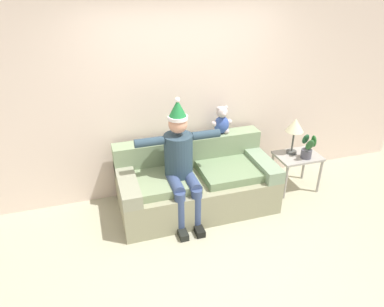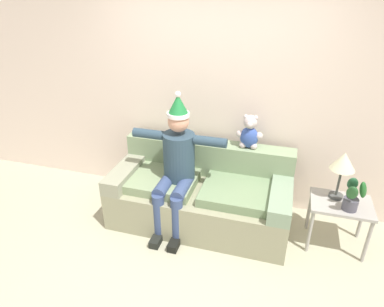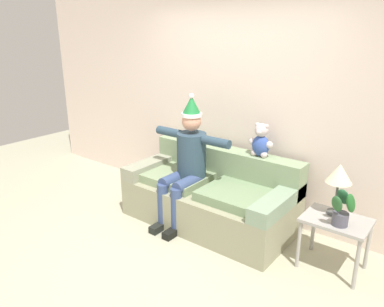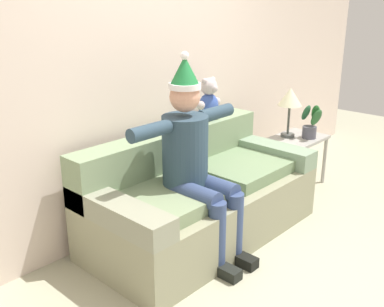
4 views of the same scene
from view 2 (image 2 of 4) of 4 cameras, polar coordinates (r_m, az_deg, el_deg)
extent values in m
plane|color=#AAA88C|center=(3.34, -3.24, -20.79)|extent=(10.00, 10.00, 0.00)
cube|color=beige|center=(3.89, 3.94, 10.27)|extent=(7.00, 0.10, 2.70)
cube|color=gray|center=(3.87, 1.40, -8.49)|extent=(1.95, 0.94, 0.45)
cube|color=gray|center=(3.94, 2.80, -0.65)|extent=(1.95, 0.24, 0.39)
cube|color=gray|center=(3.98, -10.71, -2.72)|extent=(0.22, 0.94, 0.16)
cube|color=gray|center=(3.61, 14.94, -6.56)|extent=(0.22, 0.94, 0.16)
cube|color=gray|center=(3.79, -5.20, -4.43)|extent=(0.78, 0.66, 0.10)
cube|color=gray|center=(3.60, 8.04, -6.48)|extent=(0.78, 0.66, 0.10)
cylinder|color=#2C4152|center=(3.60, -2.21, -0.48)|extent=(0.34, 0.34, 0.52)
sphere|color=tan|center=(3.44, -2.33, 5.44)|extent=(0.22, 0.22, 0.22)
cylinder|color=white|center=(3.41, -2.35, 6.64)|extent=(0.23, 0.23, 0.04)
cone|color=#1D7336|center=(3.37, -2.39, 8.40)|extent=(0.21, 0.21, 0.20)
sphere|color=white|center=(3.34, -2.42, 10.02)|extent=(0.06, 0.06, 0.06)
cylinder|color=#364770|center=(3.60, -4.66, -5.36)|extent=(0.14, 0.40, 0.14)
cylinder|color=#364770|center=(3.61, -5.64, -10.65)|extent=(0.13, 0.13, 0.55)
cube|color=black|center=(3.70, -5.94, -14.23)|extent=(0.10, 0.24, 0.08)
cylinder|color=#364770|center=(3.54, -1.62, -5.86)|extent=(0.14, 0.40, 0.14)
cylinder|color=#364770|center=(3.55, -2.58, -11.25)|extent=(0.13, 0.13, 0.55)
cube|color=black|center=(3.64, -2.92, -14.88)|extent=(0.10, 0.24, 0.08)
cylinder|color=#2C4152|center=(3.62, -7.39, 3.32)|extent=(0.34, 0.10, 0.10)
cylinder|color=#2C4152|center=(3.42, 3.14, 2.04)|extent=(0.34, 0.10, 0.10)
ellipsoid|color=#3550A0|center=(3.73, 9.68, 2.74)|extent=(0.20, 0.16, 0.24)
sphere|color=beige|center=(3.66, 9.89, 5.30)|extent=(0.15, 0.15, 0.15)
sphere|color=beige|center=(3.61, 9.75, 4.82)|extent=(0.07, 0.07, 0.07)
sphere|color=beige|center=(3.65, 9.14, 6.17)|extent=(0.05, 0.05, 0.05)
sphere|color=beige|center=(3.64, 10.78, 5.97)|extent=(0.05, 0.05, 0.05)
sphere|color=beige|center=(3.73, 8.12, 3.36)|extent=(0.08, 0.08, 0.08)
sphere|color=beige|center=(3.75, 8.61, 1.49)|extent=(0.08, 0.08, 0.08)
sphere|color=beige|center=(3.71, 11.32, 2.96)|extent=(0.08, 0.08, 0.08)
sphere|color=beige|center=(3.73, 10.42, 1.25)|extent=(0.08, 0.08, 0.08)
cube|color=#9F9B96|center=(3.68, 24.05, -7.81)|extent=(0.59, 0.44, 0.03)
cylinder|color=#9F9B96|center=(3.64, 19.37, -12.39)|extent=(0.04, 0.04, 0.49)
cylinder|color=#9F9B96|center=(3.74, 27.62, -13.15)|extent=(0.04, 0.04, 0.49)
cylinder|color=#9F9B96|center=(3.95, 19.28, -9.01)|extent=(0.04, 0.04, 0.49)
cylinder|color=#9F9B96|center=(4.03, 26.83, -9.80)|extent=(0.04, 0.04, 0.49)
cylinder|color=#464948|center=(3.73, 23.20, -6.60)|extent=(0.14, 0.14, 0.03)
cylinder|color=#494D47|center=(3.65, 23.66, -4.47)|extent=(0.02, 0.02, 0.29)
cone|color=beige|center=(3.54, 24.36, -1.19)|extent=(0.24, 0.24, 0.18)
cylinder|color=#4D4C5A|center=(3.57, 25.26, -7.76)|extent=(0.14, 0.14, 0.12)
ellipsoid|color=#205D25|center=(3.48, 27.05, -5.53)|extent=(0.11, 0.14, 0.20)
ellipsoid|color=#215231|center=(3.51, 25.61, -4.65)|extent=(0.14, 0.14, 0.21)
ellipsoid|color=#27582B|center=(3.42, 25.55, -6.05)|extent=(0.12, 0.15, 0.20)
camera|label=1|loc=(2.08, -92.75, 7.59)|focal=32.90mm
camera|label=3|loc=(1.53, 107.69, -20.01)|focal=35.04mm
camera|label=4|loc=(3.48, -58.15, 4.28)|focal=42.38mm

